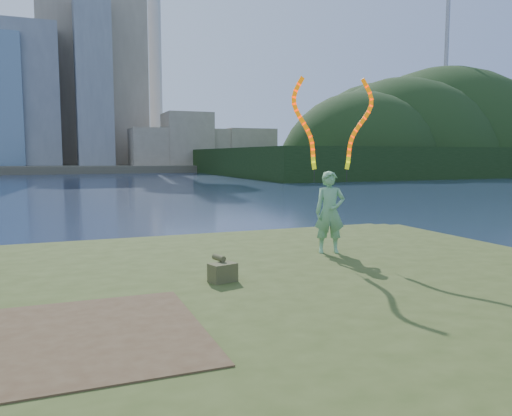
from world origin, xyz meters
name	(u,v)px	position (x,y,z in m)	size (l,w,h in m)	color
ground	(186,307)	(0.00, 0.00, 0.00)	(320.00, 320.00, 0.00)	#19263F
grassy_knoll	(221,328)	(0.00, -2.30, 0.34)	(20.00, 18.00, 0.80)	#374619
dirt_patch	(67,337)	(-2.20, -3.20, 0.81)	(3.20, 3.00, 0.02)	#47331E
far_shore	(72,168)	(0.00, 95.00, 0.60)	(320.00, 40.00, 1.20)	#514B3B
wooded_hill	(440,172)	(59.57, 59.96, 0.16)	(78.00, 50.00, 63.00)	black
woman_with_ribbons	(330,191)	(3.36, 0.29, 2.19)	(2.01, 0.79, 4.18)	#157727
canvas_bag	(222,271)	(0.34, -1.30, 0.98)	(0.51, 0.57, 0.43)	#495229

